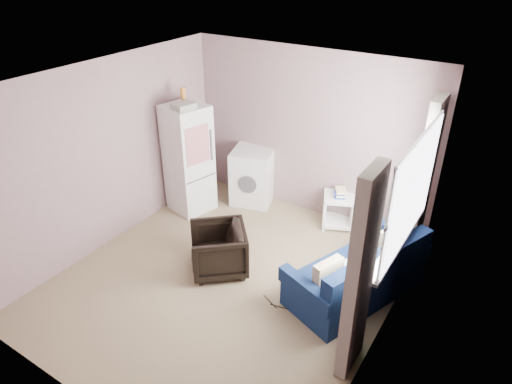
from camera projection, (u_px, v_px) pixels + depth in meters
room at (225, 193)px, 5.12m from camera, size 3.84×4.24×2.54m
armchair at (218, 248)px, 5.74m from camera, size 0.92×0.92×0.69m
fridge at (189, 159)px, 6.88m from camera, size 0.70×0.70×1.91m
washing_machine at (253, 175)px, 7.28m from camera, size 0.78×0.78×0.88m
side_table at (339, 208)px, 6.71m from camera, size 0.59×0.59×0.61m
sofa at (359, 276)px, 5.36m from camera, size 1.34×1.90×0.78m
window_dressing at (398, 222)px, 4.87m from camera, size 0.17×2.62×2.18m
floor_cables at (276, 304)px, 5.34m from camera, size 0.41×0.12×0.01m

